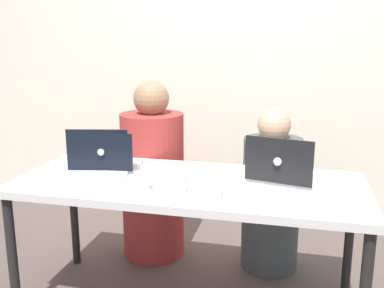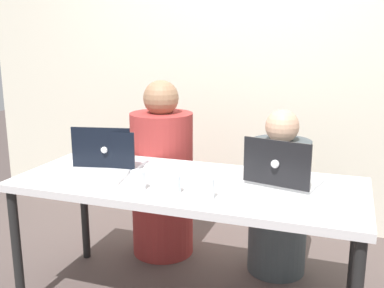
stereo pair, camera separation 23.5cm
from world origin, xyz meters
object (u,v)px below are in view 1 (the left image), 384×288
at_px(water_glass_left, 142,183).
at_px(water_glass_center, 180,186).
at_px(laptop_front_left, 94,168).
at_px(person_on_right, 271,199).
at_px(laptop_back_left, 107,161).
at_px(laptop_back_right, 282,172).
at_px(person_on_left, 153,180).
at_px(water_glass_right, 215,189).

relative_size(water_glass_left, water_glass_center, 1.11).
bearing_deg(water_glass_left, laptop_front_left, 155.58).
height_order(person_on_right, water_glass_center, person_on_right).
distance_m(laptop_back_left, laptop_back_right, 0.97).
bearing_deg(water_glass_left, person_on_left, 105.21).
bearing_deg(laptop_back_right, water_glass_right, 60.21).
distance_m(person_on_right, water_glass_left, 1.03).
height_order(person_on_right, water_glass_left, person_on_right).
bearing_deg(water_glass_center, laptop_back_left, 149.92).
distance_m(laptop_back_right, water_glass_left, 0.72).
xyz_separation_m(person_on_right, laptop_back_right, (0.08, -0.48, 0.32)).
xyz_separation_m(laptop_front_left, water_glass_center, (0.50, -0.13, -0.02)).
bearing_deg(laptop_front_left, person_on_left, 68.80).
bearing_deg(water_glass_right, water_glass_left, 179.42).
relative_size(person_on_right, laptop_back_left, 2.87).
xyz_separation_m(laptop_back_left, laptop_back_right, (0.97, -0.00, 0.00)).
relative_size(person_on_left, laptop_back_left, 3.28).
distance_m(laptop_front_left, water_glass_center, 0.52).
distance_m(person_on_left, laptop_back_right, 1.02).
xyz_separation_m(laptop_back_right, water_glass_right, (-0.29, -0.31, -0.01)).
bearing_deg(water_glass_center, person_on_right, 63.44).
bearing_deg(water_glass_right, person_on_right, 74.97).
bearing_deg(laptop_back_right, laptop_front_left, 22.80).
xyz_separation_m(laptop_back_left, water_glass_center, (0.51, -0.29, -0.01)).
bearing_deg(water_glass_right, water_glass_center, 173.74).
distance_m(person_on_right, laptop_front_left, 1.15).
height_order(laptop_back_right, water_glass_center, laptop_back_right).
distance_m(laptop_back_left, water_glass_left, 0.45).
xyz_separation_m(person_on_left, person_on_right, (0.79, -0.00, -0.07)).
bearing_deg(person_on_right, water_glass_right, 64.26).
distance_m(person_on_left, laptop_front_left, 0.70).
height_order(person_on_right, laptop_front_left, person_on_right).
bearing_deg(person_on_right, laptop_back_right, 88.33).
bearing_deg(laptop_back_right, person_on_right, -67.77).
bearing_deg(laptop_front_left, water_glass_left, -36.59).
distance_m(person_on_left, water_glass_center, 0.91).
bearing_deg(water_glass_left, water_glass_right, -0.58).
xyz_separation_m(person_on_right, laptop_front_left, (-0.89, -0.65, 0.32)).
distance_m(laptop_back_left, water_glass_center, 0.58).
bearing_deg(person_on_right, laptop_back_left, 17.68).
bearing_deg(water_glass_right, laptop_back_left, 155.35).
height_order(laptop_front_left, water_glass_right, laptop_front_left).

